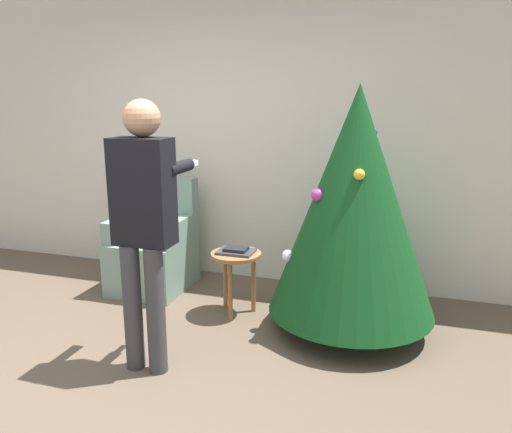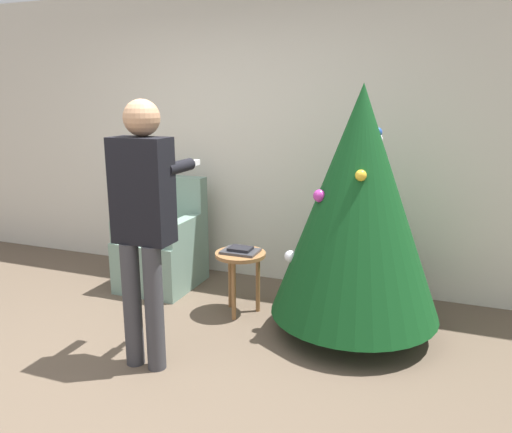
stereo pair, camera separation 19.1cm
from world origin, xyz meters
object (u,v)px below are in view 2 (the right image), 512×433
(armchair, at_px, (163,248))
(side_stool, at_px, (240,263))
(person_standing, at_px, (143,213))
(christmas_tree, at_px, (358,203))

(armchair, xyz_separation_m, side_stool, (0.92, -0.33, 0.08))
(person_standing, height_order, side_stool, person_standing)
(christmas_tree, bearing_deg, person_standing, -142.28)
(armchair, height_order, person_standing, person_standing)
(armchair, distance_m, side_stool, 0.98)
(person_standing, xyz_separation_m, side_stool, (0.26, 0.94, -0.60))
(person_standing, distance_m, side_stool, 1.14)
(armchair, relative_size, person_standing, 0.58)
(armchair, bearing_deg, person_standing, -62.63)
(person_standing, bearing_deg, side_stool, 74.32)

